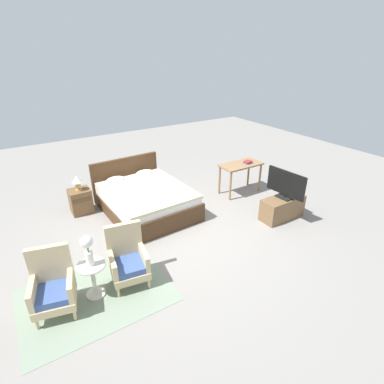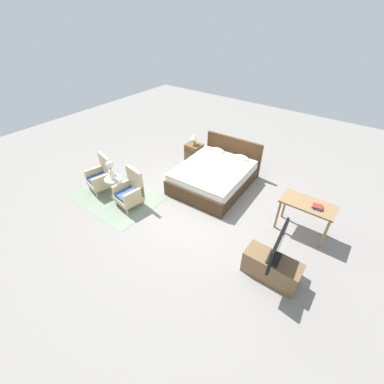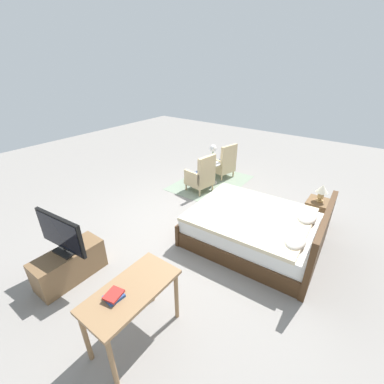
% 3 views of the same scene
% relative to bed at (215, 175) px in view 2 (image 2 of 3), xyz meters
% --- Properties ---
extents(ground_plane, '(16.00, 16.00, 0.00)m').
position_rel_bed_xyz_m(ground_plane, '(0.20, -1.13, -0.30)').
color(ground_plane, gray).
extents(floor_rug, '(2.10, 1.50, 0.01)m').
position_rel_bed_xyz_m(floor_rug, '(-1.67, -1.96, -0.29)').
color(floor_rug, gray).
rests_on(floor_rug, ground_plane).
extents(bed, '(1.74, 2.19, 0.96)m').
position_rel_bed_xyz_m(bed, '(0.00, 0.00, 0.00)').
color(bed, '#472D19').
rests_on(bed, ground_plane).
extents(armchair_by_window_left, '(0.65, 0.65, 0.92)m').
position_rel_bed_xyz_m(armchair_by_window_left, '(-2.19, -1.91, 0.08)').
color(armchair_by_window_left, '#CCB284').
rests_on(armchair_by_window_left, floor_rug).
extents(armchair_by_window_right, '(0.62, 0.62, 0.92)m').
position_rel_bed_xyz_m(armchair_by_window_right, '(-1.13, -1.91, 0.08)').
color(armchair_by_window_right, '#CCB284').
rests_on(armchair_by_window_right, floor_rug).
extents(side_table, '(0.40, 0.40, 0.55)m').
position_rel_bed_xyz_m(side_table, '(-1.67, -1.94, 0.05)').
color(side_table, beige).
rests_on(side_table, ground_plane).
extents(flower_vase, '(0.17, 0.17, 0.48)m').
position_rel_bed_xyz_m(flower_vase, '(-1.67, -1.94, 0.54)').
color(flower_vase, silver).
rests_on(flower_vase, side_table).
extents(nightstand, '(0.44, 0.41, 0.54)m').
position_rel_bed_xyz_m(nightstand, '(-1.21, 0.70, -0.03)').
color(nightstand, brown).
rests_on(nightstand, ground_plane).
extents(table_lamp, '(0.22, 0.22, 0.33)m').
position_rel_bed_xyz_m(table_lamp, '(-1.21, 0.70, 0.45)').
color(table_lamp, tan).
rests_on(table_lamp, nightstand).
extents(tv_stand, '(0.96, 0.40, 0.47)m').
position_rel_bed_xyz_m(tv_stand, '(2.33, -1.84, -0.06)').
color(tv_stand, brown).
rests_on(tv_stand, ground_plane).
extents(tv_flatscreen, '(0.23, 0.88, 0.59)m').
position_rel_bed_xyz_m(tv_flatscreen, '(2.33, -1.84, 0.49)').
color(tv_flatscreen, black).
rests_on(tv_flatscreen, tv_stand).
extents(vanity_desk, '(1.04, 0.52, 0.76)m').
position_rel_bed_xyz_m(vanity_desk, '(2.39, -0.39, 0.34)').
color(vanity_desk, '#8E6B47').
rests_on(vanity_desk, ground_plane).
extents(book_stack, '(0.20, 0.18, 0.06)m').
position_rel_bed_xyz_m(book_stack, '(2.56, -0.43, 0.49)').
color(book_stack, '#284C8E').
rests_on(book_stack, vanity_desk).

